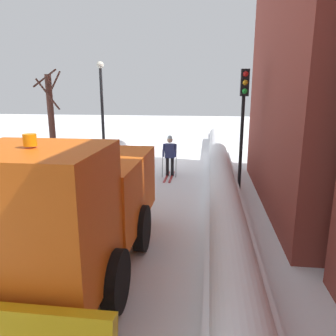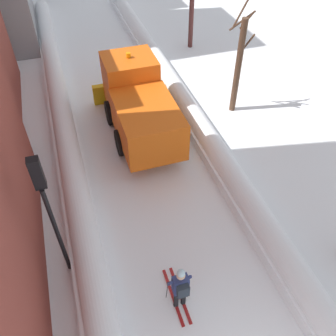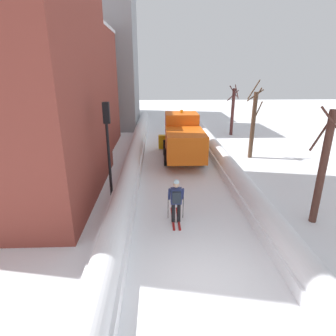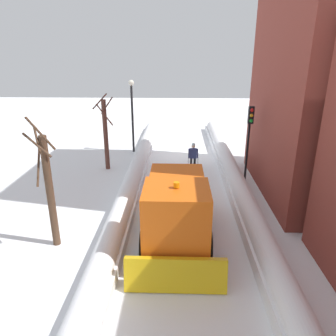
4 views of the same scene
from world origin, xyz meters
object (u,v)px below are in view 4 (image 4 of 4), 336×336
at_px(bare_tree_near, 106,133).
at_px(bare_tree_mid, 49,189).
at_px(street_lamp, 132,107).
at_px(skier, 193,155).
at_px(plow_truck, 176,208).
at_px(traffic_light_pole, 249,131).

height_order(bare_tree_near, bare_tree_mid, bare_tree_mid).
bearing_deg(street_lamp, bare_tree_near, 72.65).
relative_size(skier, bare_tree_near, 0.39).
relative_size(plow_truck, traffic_light_pole, 1.35).
distance_m(skier, bare_tree_mid, 10.21).
height_order(plow_truck, bare_tree_near, bare_tree_near).
xyz_separation_m(street_lamp, bare_tree_mid, (1.38, 12.30, -0.97)).
height_order(traffic_light_pole, street_lamp, street_lamp).
xyz_separation_m(plow_truck, skier, (-0.99, -8.04, -0.48)).
bearing_deg(traffic_light_pole, street_lamp, -40.86).
xyz_separation_m(plow_truck, traffic_light_pole, (-3.83, -5.78, 1.62)).
bearing_deg(skier, street_lamp, -42.33).
height_order(traffic_light_pole, bare_tree_near, bare_tree_near).
bearing_deg(bare_tree_near, street_lamp, -107.35).
height_order(plow_truck, street_lamp, street_lamp).
height_order(plow_truck, skier, plow_truck).
bearing_deg(traffic_light_pole, skier, -38.51).
relative_size(plow_truck, street_lamp, 1.14).
xyz_separation_m(plow_truck, bare_tree_near, (4.45, -8.19, 0.85)).
relative_size(plow_truck, bare_tree_near, 1.28).
bearing_deg(bare_tree_mid, bare_tree_near, -91.41).
relative_size(plow_truck, skier, 3.31).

